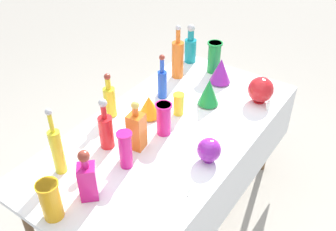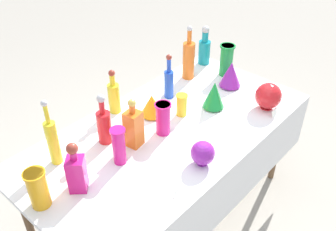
{
  "view_description": "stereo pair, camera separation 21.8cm",
  "coord_description": "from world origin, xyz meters",
  "px_view_note": "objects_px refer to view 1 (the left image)",
  "views": [
    {
      "loc": [
        -1.45,
        -1.01,
        2.13
      ],
      "look_at": [
        0.0,
        0.0,
        0.86
      ],
      "focal_mm": 40.0,
      "sensor_mm": 36.0,
      "label": 1
    },
    {
      "loc": [
        -1.32,
        -1.18,
        2.13
      ],
      "look_at": [
        0.0,
        0.0,
        0.86
      ],
      "focal_mm": 40.0,
      "sensor_mm": 36.0,
      "label": 2
    }
  ],
  "objects_px": {
    "tall_bottle_1": "(162,82)",
    "fluted_vase_0": "(149,106)",
    "slender_vase_1": "(179,103)",
    "tall_bottle_0": "(178,58)",
    "slender_vase_0": "(164,118)",
    "tall_bottle_5": "(57,149)",
    "fluted_vase_2": "(221,71)",
    "slender_vase_3": "(214,56)",
    "slender_vase_4": "(125,148)",
    "square_decanter_0": "(87,178)",
    "square_decanter_1": "(137,129)",
    "tall_bottle_2": "(190,47)",
    "round_bowl_0": "(261,90)",
    "fluted_vase_1": "(209,92)",
    "round_bowl_1": "(209,150)",
    "slender_vase_2": "(50,199)",
    "tall_bottle_3": "(110,100)",
    "tall_bottle_4": "(106,129)"
  },
  "relations": [
    {
      "from": "slender_vase_2",
      "to": "slender_vase_3",
      "type": "height_order",
      "value": "slender_vase_3"
    },
    {
      "from": "tall_bottle_5",
      "to": "slender_vase_3",
      "type": "bearing_deg",
      "value": -5.25
    },
    {
      "from": "fluted_vase_1",
      "to": "square_decanter_0",
      "type": "bearing_deg",
      "value": 175.94
    },
    {
      "from": "square_decanter_1",
      "to": "round_bowl_1",
      "type": "bearing_deg",
      "value": -71.27
    },
    {
      "from": "fluted_vase_0",
      "to": "tall_bottle_1",
      "type": "bearing_deg",
      "value": 15.52
    },
    {
      "from": "slender_vase_2",
      "to": "slender_vase_3",
      "type": "xyz_separation_m",
      "value": [
        1.6,
        0.07,
        0.02
      ]
    },
    {
      "from": "slender_vase_4",
      "to": "slender_vase_2",
      "type": "bearing_deg",
      "value": 173.08
    },
    {
      "from": "fluted_vase_1",
      "to": "round_bowl_1",
      "type": "xyz_separation_m",
      "value": [
        -0.47,
        -0.27,
        -0.03
      ]
    },
    {
      "from": "tall_bottle_0",
      "to": "tall_bottle_1",
      "type": "relative_size",
      "value": 1.26
    },
    {
      "from": "tall_bottle_2",
      "to": "round_bowl_1",
      "type": "height_order",
      "value": "tall_bottle_2"
    },
    {
      "from": "slender_vase_2",
      "to": "slender_vase_4",
      "type": "height_order",
      "value": "slender_vase_4"
    },
    {
      "from": "square_decanter_0",
      "to": "square_decanter_1",
      "type": "distance_m",
      "value": 0.42
    },
    {
      "from": "tall_bottle_2",
      "to": "tall_bottle_5",
      "type": "xyz_separation_m",
      "value": [
        -1.42,
        -0.1,
        0.02
      ]
    },
    {
      "from": "tall_bottle_0",
      "to": "slender_vase_3",
      "type": "xyz_separation_m",
      "value": [
        0.21,
        -0.18,
        -0.02
      ]
    },
    {
      "from": "fluted_vase_1",
      "to": "tall_bottle_1",
      "type": "bearing_deg",
      "value": 107.76
    },
    {
      "from": "tall_bottle_0",
      "to": "square_decanter_0",
      "type": "bearing_deg",
      "value": -166.14
    },
    {
      "from": "square_decanter_1",
      "to": "round_bowl_1",
      "type": "height_order",
      "value": "square_decanter_1"
    },
    {
      "from": "slender_vase_0",
      "to": "slender_vase_4",
      "type": "bearing_deg",
      "value": 179.55
    },
    {
      "from": "tall_bottle_1",
      "to": "fluted_vase_0",
      "type": "height_order",
      "value": "tall_bottle_1"
    },
    {
      "from": "tall_bottle_0",
      "to": "slender_vase_0",
      "type": "relative_size",
      "value": 1.97
    },
    {
      "from": "slender_vase_3",
      "to": "fluted_vase_2",
      "type": "distance_m",
      "value": 0.17
    },
    {
      "from": "slender_vase_0",
      "to": "slender_vase_1",
      "type": "bearing_deg",
      "value": 9.64
    },
    {
      "from": "slender_vase_2",
      "to": "round_bowl_1",
      "type": "distance_m",
      "value": 0.83
    },
    {
      "from": "slender_vase_3",
      "to": "round_bowl_0",
      "type": "relative_size",
      "value": 1.34
    },
    {
      "from": "tall_bottle_5",
      "to": "fluted_vase_0",
      "type": "xyz_separation_m",
      "value": [
        0.65,
        -0.08,
        -0.07
      ]
    },
    {
      "from": "tall_bottle_1",
      "to": "round_bowl_1",
      "type": "distance_m",
      "value": 0.68
    },
    {
      "from": "tall_bottle_4",
      "to": "slender_vase_4",
      "type": "height_order",
      "value": "tall_bottle_4"
    },
    {
      "from": "tall_bottle_1",
      "to": "slender_vase_3",
      "type": "relative_size",
      "value": 1.34
    },
    {
      "from": "tall_bottle_2",
      "to": "square_decanter_0",
      "type": "xyz_separation_m",
      "value": [
        -1.46,
        -0.35,
        -0.0
      ]
    },
    {
      "from": "tall_bottle_3",
      "to": "slender_vase_1",
      "type": "xyz_separation_m",
      "value": [
        0.25,
        -0.34,
        -0.04
      ]
    },
    {
      "from": "slender_vase_1",
      "to": "slender_vase_2",
      "type": "relative_size",
      "value": 0.72
    },
    {
      "from": "tall_bottle_0",
      "to": "slender_vase_4",
      "type": "bearing_deg",
      "value": -162.25
    },
    {
      "from": "slender_vase_3",
      "to": "slender_vase_4",
      "type": "relative_size",
      "value": 1.08
    },
    {
      "from": "square_decanter_0",
      "to": "round_bowl_0",
      "type": "height_order",
      "value": "square_decanter_0"
    },
    {
      "from": "slender_vase_3",
      "to": "square_decanter_1",
      "type": "bearing_deg",
      "value": -175.6
    },
    {
      "from": "tall_bottle_1",
      "to": "slender_vase_0",
      "type": "height_order",
      "value": "tall_bottle_1"
    },
    {
      "from": "slender_vase_1",
      "to": "tall_bottle_0",
      "type": "bearing_deg",
      "value": 34.39
    },
    {
      "from": "square_decanter_1",
      "to": "round_bowl_0",
      "type": "height_order",
      "value": "square_decanter_1"
    },
    {
      "from": "slender_vase_0",
      "to": "slender_vase_3",
      "type": "relative_size",
      "value": 0.86
    },
    {
      "from": "fluted_vase_1",
      "to": "slender_vase_2",
      "type": "bearing_deg",
      "value": 174.17
    },
    {
      "from": "tall_bottle_1",
      "to": "square_decanter_1",
      "type": "xyz_separation_m",
      "value": [
        -0.5,
        -0.19,
        0.0
      ]
    },
    {
      "from": "tall_bottle_0",
      "to": "tall_bottle_2",
      "type": "xyz_separation_m",
      "value": [
        0.25,
        0.05,
        -0.03
      ]
    },
    {
      "from": "tall_bottle_0",
      "to": "tall_bottle_3",
      "type": "height_order",
      "value": "tall_bottle_0"
    },
    {
      "from": "slender_vase_2",
      "to": "round_bowl_0",
      "type": "xyz_separation_m",
      "value": [
        1.42,
        -0.38,
        -0.02
      ]
    },
    {
      "from": "tall_bottle_2",
      "to": "tall_bottle_3",
      "type": "distance_m",
      "value": 0.9
    },
    {
      "from": "square_decanter_1",
      "to": "fluted_vase_2",
      "type": "xyz_separation_m",
      "value": [
        0.89,
        -0.04,
        -0.02
      ]
    },
    {
      "from": "slender_vase_1",
      "to": "slender_vase_4",
      "type": "distance_m",
      "value": 0.55
    },
    {
      "from": "tall_bottle_5",
      "to": "fluted_vase_2",
      "type": "height_order",
      "value": "tall_bottle_5"
    },
    {
      "from": "tall_bottle_3",
      "to": "round_bowl_0",
      "type": "height_order",
      "value": "tall_bottle_3"
    },
    {
      "from": "tall_bottle_3",
      "to": "tall_bottle_5",
      "type": "relative_size",
      "value": 0.75
    }
  ]
}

